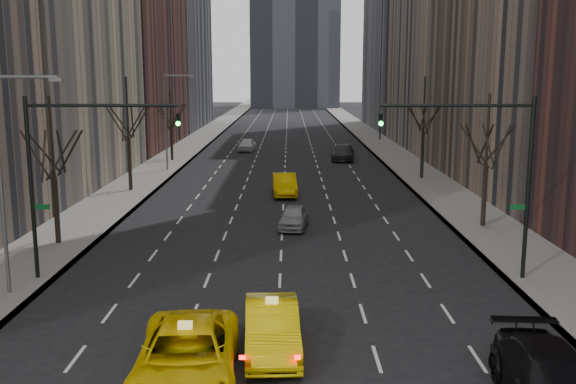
{
  "coord_description": "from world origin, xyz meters",
  "views": [
    {
      "loc": [
        0.41,
        -15.38,
        9.04
      ],
      "look_at": [
        0.36,
        14.81,
        3.5
      ],
      "focal_mm": 40.0,
      "sensor_mm": 36.0,
      "label": 1
    }
  ],
  "objects_px": {
    "taxi_sedan": "(272,327)",
    "silver_sedan_ahead": "(294,217)",
    "taxi_suv": "(187,357)",
    "parked_suv_black": "(552,383)"
  },
  "relations": [
    {
      "from": "parked_suv_black",
      "to": "taxi_suv",
      "type": "bearing_deg",
      "value": 175.41
    },
    {
      "from": "taxi_suv",
      "to": "parked_suv_black",
      "type": "distance_m",
      "value": 10.21
    },
    {
      "from": "taxi_sedan",
      "to": "silver_sedan_ahead",
      "type": "height_order",
      "value": "taxi_sedan"
    },
    {
      "from": "taxi_sedan",
      "to": "parked_suv_black",
      "type": "height_order",
      "value": "parked_suv_black"
    },
    {
      "from": "taxi_suv",
      "to": "taxi_sedan",
      "type": "xyz_separation_m",
      "value": [
        2.44,
        2.43,
        -0.06
      ]
    },
    {
      "from": "parked_suv_black",
      "to": "silver_sedan_ahead",
      "type": "bearing_deg",
      "value": 111.69
    },
    {
      "from": "taxi_suv",
      "to": "taxi_sedan",
      "type": "relative_size",
      "value": 1.28
    },
    {
      "from": "taxi_suv",
      "to": "silver_sedan_ahead",
      "type": "bearing_deg",
      "value": 77.24
    },
    {
      "from": "taxi_sedan",
      "to": "silver_sedan_ahead",
      "type": "bearing_deg",
      "value": 84.09
    },
    {
      "from": "taxi_sedan",
      "to": "silver_sedan_ahead",
      "type": "xyz_separation_m",
      "value": [
        0.84,
        17.37,
        -0.15
      ]
    }
  ]
}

